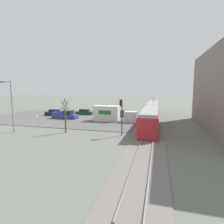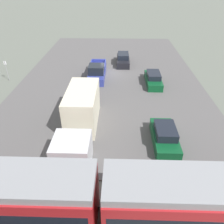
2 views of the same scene
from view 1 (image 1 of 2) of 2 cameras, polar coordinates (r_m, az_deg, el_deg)
name	(u,v)px [view 1 (image 1 of 2)]	position (r m, az deg, el deg)	size (l,w,h in m)	color
ground_plane	(63,117)	(43.50, -15.68, -1.68)	(320.00, 320.00, 0.00)	#60665B
road_surface	(63,117)	(43.49, -15.68, -1.63)	(22.06, 36.12, 0.08)	#565454
rail_bed	(152,121)	(37.55, 12.82, -2.92)	(60.05, 4.40, 0.22)	slate
light_rail_tram	(152,113)	(37.49, 12.90, -0.35)	(30.23, 2.73, 4.52)	#B21E23
box_truck	(112,114)	(36.47, 0.10, -0.67)	(2.52, 9.04, 3.15)	silver
pickup_truck	(66,115)	(41.10, -14.89, -1.05)	(2.03, 5.73, 1.89)	navy
sedan_car_0	(84,112)	(46.53, -8.98, -0.09)	(1.70, 4.71, 1.41)	#0C4723
sedan_car_1	(54,113)	(46.58, -18.27, -0.28)	(1.78, 4.67, 1.58)	black
sedan_car_2	(125,114)	(42.79, 4.26, -0.63)	(1.79, 4.34, 1.50)	#0C4723
traffic_light_pole	(121,112)	(24.88, 3.09, -0.14)	(0.28, 0.47, 5.23)	#47474C
street_tree	(65,117)	(27.68, -15.01, -1.71)	(1.24, 1.03, 5.25)	brown
street_lamp_near_crossing	(11,103)	(31.00, -30.13, 2.60)	(0.36, 1.95, 7.95)	gray
no_parking_sign	(37,121)	(31.40, -23.23, -2.64)	(0.32, 0.08, 2.50)	gray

